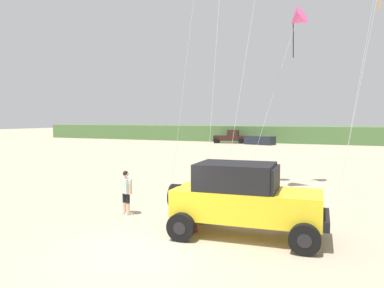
{
  "coord_description": "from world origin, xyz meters",
  "views": [
    {
      "loc": [
        5.34,
        -8.69,
        3.61
      ],
      "look_at": [
        -0.17,
        3.69,
        2.7
      ],
      "focal_mm": 35.19,
      "sensor_mm": 36.0,
      "label": 1
    }
  ],
  "objects_px": {
    "cooler_box": "(187,226)",
    "distant_pickup": "(230,137)",
    "jeep": "(244,198)",
    "person_watching": "(126,190)",
    "kite_black_sled": "(297,19)",
    "distant_sedan": "(260,140)"
  },
  "relations": [
    {
      "from": "kite_black_sled",
      "to": "person_watching",
      "type": "bearing_deg",
      "value": -120.12
    },
    {
      "from": "person_watching",
      "to": "jeep",
      "type": "bearing_deg",
      "value": -9.03
    },
    {
      "from": "cooler_box",
      "to": "kite_black_sled",
      "type": "relative_size",
      "value": 0.06
    },
    {
      "from": "cooler_box",
      "to": "distant_sedan",
      "type": "bearing_deg",
      "value": 120.11
    },
    {
      "from": "jeep",
      "to": "kite_black_sled",
      "type": "height_order",
      "value": "kite_black_sled"
    },
    {
      "from": "cooler_box",
      "to": "kite_black_sled",
      "type": "xyz_separation_m",
      "value": [
        1.86,
        9.4,
        8.53
      ]
    },
    {
      "from": "person_watching",
      "to": "kite_black_sled",
      "type": "xyz_separation_m",
      "value": [
        4.86,
        8.38,
        7.78
      ]
    },
    {
      "from": "person_watching",
      "to": "distant_sedan",
      "type": "distance_m",
      "value": 40.67
    },
    {
      "from": "distant_pickup",
      "to": "cooler_box",
      "type": "bearing_deg",
      "value": -73.56
    },
    {
      "from": "person_watching",
      "to": "distant_pickup",
      "type": "distance_m",
      "value": 43.1
    },
    {
      "from": "jeep",
      "to": "person_watching",
      "type": "height_order",
      "value": "jeep"
    },
    {
      "from": "person_watching",
      "to": "cooler_box",
      "type": "xyz_separation_m",
      "value": [
        3.0,
        -1.02,
        -0.75
      ]
    },
    {
      "from": "jeep",
      "to": "distant_sedan",
      "type": "xyz_separation_m",
      "value": [
        -9.61,
        41.15,
        -0.6
      ]
    },
    {
      "from": "distant_pickup",
      "to": "kite_black_sled",
      "type": "distance_m",
      "value": 37.45
    },
    {
      "from": "distant_sedan",
      "to": "kite_black_sled",
      "type": "distance_m",
      "value": 34.4
    },
    {
      "from": "jeep",
      "to": "distant_pickup",
      "type": "xyz_separation_m",
      "value": [
        -14.5,
        42.76,
        -0.26
      ]
    },
    {
      "from": "person_watching",
      "to": "distant_sedan",
      "type": "height_order",
      "value": "person_watching"
    },
    {
      "from": "cooler_box",
      "to": "kite_black_sled",
      "type": "bearing_deg",
      "value": 98.24
    },
    {
      "from": "cooler_box",
      "to": "distant_pickup",
      "type": "distance_m",
      "value": 44.86
    },
    {
      "from": "person_watching",
      "to": "cooler_box",
      "type": "bearing_deg",
      "value": -18.8
    },
    {
      "from": "jeep",
      "to": "distant_sedan",
      "type": "bearing_deg",
      "value": 103.15
    },
    {
      "from": "cooler_box",
      "to": "distant_pickup",
      "type": "bearing_deg",
      "value": 125.87
    }
  ]
}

